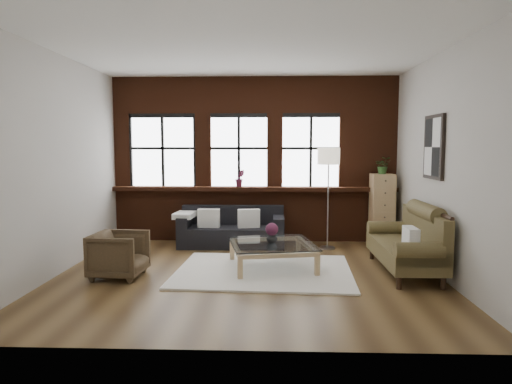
{
  "coord_description": "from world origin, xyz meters",
  "views": [
    {
      "loc": [
        0.35,
        -6.49,
        1.85
      ],
      "look_at": [
        0.1,
        0.6,
        1.15
      ],
      "focal_mm": 32.0,
      "sensor_mm": 36.0,
      "label": 1
    }
  ],
  "objects_px": {
    "coffee_table": "(272,256)",
    "drawer_chest": "(382,210)",
    "dark_sofa": "(232,227)",
    "armchair": "(119,255)",
    "floor_lamp": "(328,194)",
    "vase": "(272,237)",
    "vintage_settee": "(404,239)"
  },
  "relations": [
    {
      "from": "vase",
      "to": "dark_sofa",
      "type": "bearing_deg",
      "value": 115.72
    },
    {
      "from": "vintage_settee",
      "to": "drawer_chest",
      "type": "relative_size",
      "value": 1.39
    },
    {
      "from": "coffee_table",
      "to": "drawer_chest",
      "type": "relative_size",
      "value": 0.91
    },
    {
      "from": "coffee_table",
      "to": "floor_lamp",
      "type": "relative_size",
      "value": 0.62
    },
    {
      "from": "dark_sofa",
      "to": "vintage_settee",
      "type": "relative_size",
      "value": 1.04
    },
    {
      "from": "coffee_table",
      "to": "floor_lamp",
      "type": "bearing_deg",
      "value": 54.36
    },
    {
      "from": "dark_sofa",
      "to": "drawer_chest",
      "type": "relative_size",
      "value": 1.45
    },
    {
      "from": "armchair",
      "to": "coffee_table",
      "type": "bearing_deg",
      "value": -72.33
    },
    {
      "from": "dark_sofa",
      "to": "floor_lamp",
      "type": "distance_m",
      "value": 1.88
    },
    {
      "from": "armchair",
      "to": "floor_lamp",
      "type": "bearing_deg",
      "value": -54.82
    },
    {
      "from": "dark_sofa",
      "to": "vintage_settee",
      "type": "xyz_separation_m",
      "value": [
        2.7,
        -1.71,
        0.15
      ]
    },
    {
      "from": "coffee_table",
      "to": "floor_lamp",
      "type": "height_order",
      "value": "floor_lamp"
    },
    {
      "from": "armchair",
      "to": "floor_lamp",
      "type": "height_order",
      "value": "floor_lamp"
    },
    {
      "from": "dark_sofa",
      "to": "vase",
      "type": "distance_m",
      "value": 1.74
    },
    {
      "from": "dark_sofa",
      "to": "coffee_table",
      "type": "distance_m",
      "value": 1.74
    },
    {
      "from": "vintage_settee",
      "to": "vase",
      "type": "xyz_separation_m",
      "value": [
        -1.95,
        0.15,
        -0.02
      ]
    },
    {
      "from": "armchair",
      "to": "coffee_table",
      "type": "height_order",
      "value": "armchair"
    },
    {
      "from": "vase",
      "to": "floor_lamp",
      "type": "relative_size",
      "value": 0.09
    },
    {
      "from": "coffee_table",
      "to": "drawer_chest",
      "type": "xyz_separation_m",
      "value": [
        2.07,
        1.77,
        0.48
      ]
    },
    {
      "from": "armchair",
      "to": "coffee_table",
      "type": "xyz_separation_m",
      "value": [
        2.17,
        0.55,
        -0.13
      ]
    },
    {
      "from": "coffee_table",
      "to": "drawer_chest",
      "type": "distance_m",
      "value": 2.77
    },
    {
      "from": "drawer_chest",
      "to": "floor_lamp",
      "type": "height_order",
      "value": "floor_lamp"
    },
    {
      "from": "vase",
      "to": "floor_lamp",
      "type": "bearing_deg",
      "value": 54.36
    },
    {
      "from": "coffee_table",
      "to": "drawer_chest",
      "type": "height_order",
      "value": "drawer_chest"
    },
    {
      "from": "armchair",
      "to": "floor_lamp",
      "type": "relative_size",
      "value": 0.36
    },
    {
      "from": "armchair",
      "to": "floor_lamp",
      "type": "distance_m",
      "value": 3.8
    },
    {
      "from": "dark_sofa",
      "to": "drawer_chest",
      "type": "distance_m",
      "value": 2.85
    },
    {
      "from": "vintage_settee",
      "to": "armchair",
      "type": "distance_m",
      "value": 4.14
    },
    {
      "from": "dark_sofa",
      "to": "armchair",
      "type": "bearing_deg",
      "value": -123.98
    },
    {
      "from": "vintage_settee",
      "to": "vase",
      "type": "bearing_deg",
      "value": 175.53
    },
    {
      "from": "drawer_chest",
      "to": "floor_lamp",
      "type": "xyz_separation_m",
      "value": [
        -1.06,
        -0.36,
        0.32
      ]
    },
    {
      "from": "vase",
      "to": "drawer_chest",
      "type": "distance_m",
      "value": 2.73
    }
  ]
}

